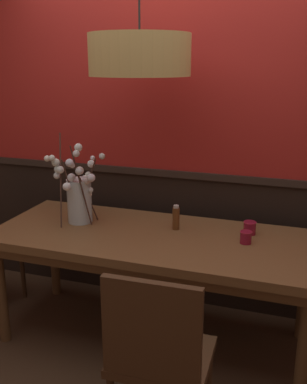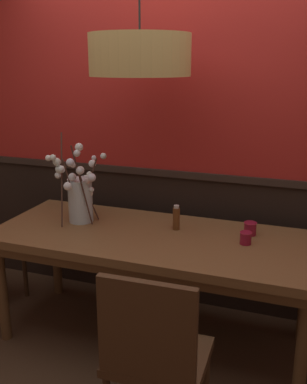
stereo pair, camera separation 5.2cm
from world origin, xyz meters
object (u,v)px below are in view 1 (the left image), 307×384
object	(u,v)px
chair_far_side_right	(223,231)
candle_holder_nearer_edge	(246,237)
vase_with_blossoms	(79,196)
candle_holder_nearer_center	(250,228)
chair_near_side_right	(158,353)
pendant_lamp	(140,55)
condiment_bottle	(176,218)
dining_table	(154,247)

from	to	relation	value
chair_far_side_right	candle_holder_nearer_edge	distance (m)	0.91
vase_with_blossoms	candle_holder_nearer_center	size ratio (longest dim) A/B	7.10
candle_holder_nearer_center	vase_with_blossoms	bearing A→B (deg)	-172.85
vase_with_blossoms	candle_holder_nearer_edge	bearing A→B (deg)	-0.80
chair_near_side_right	candle_holder_nearer_edge	bearing A→B (deg)	73.12
candle_holder_nearer_edge	pendant_lamp	bearing A→B (deg)	-178.21
chair_near_side_right	vase_with_blossoms	world-z (taller)	vase_with_blossoms
pendant_lamp	chair_far_side_right	bearing A→B (deg)	64.64
candle_holder_nearer_edge	condiment_bottle	xyz separation A→B (m)	(-0.47, 0.09, 0.04)
condiment_bottle	pendant_lamp	bearing A→B (deg)	-150.88
dining_table	chair_near_side_right	world-z (taller)	chair_near_side_right
condiment_bottle	candle_holder_nearer_edge	bearing A→B (deg)	-11.14
candle_holder_nearer_center	candle_holder_nearer_edge	size ratio (longest dim) A/B	1.09
condiment_bottle	pendant_lamp	distance (m)	1.04
vase_with_blossoms	condiment_bottle	world-z (taller)	vase_with_blossoms
condiment_bottle	pendant_lamp	size ratio (longest dim) A/B	0.14
dining_table	candle_holder_nearer_center	distance (m)	0.63
chair_far_side_right	pendant_lamp	bearing A→B (deg)	-115.36
chair_near_side_right	pendant_lamp	xyz separation A→B (m)	(-0.40, 0.87, 1.32)
dining_table	candle_holder_nearer_edge	xyz separation A→B (m)	(0.57, 0.05, 0.12)
dining_table	condiment_bottle	distance (m)	0.24
candle_holder_nearer_edge	chair_far_side_right	bearing A→B (deg)	108.38
chair_near_side_right	pendant_lamp	distance (m)	1.63
dining_table	pendant_lamp	size ratio (longest dim) A/B	1.78
chair_near_side_right	candle_holder_nearer_edge	world-z (taller)	chair_near_side_right
candle_holder_nearer_center	candle_holder_nearer_edge	world-z (taller)	candle_holder_nearer_center
candle_holder_nearer_center	chair_near_side_right	bearing A→B (deg)	-104.66
dining_table	condiment_bottle	size ratio (longest dim) A/B	12.56
dining_table	chair_near_side_right	distance (m)	0.90
chair_near_side_right	vase_with_blossoms	xyz separation A→B (m)	(-0.86, 0.90, 0.41)
vase_with_blossoms	pendant_lamp	size ratio (longest dim) A/B	0.51
chair_far_side_right	pendant_lamp	distance (m)	1.64
vase_with_blossoms	candle_holder_nearer_center	bearing A→B (deg)	7.15
condiment_bottle	chair_near_side_right	bearing A→B (deg)	-78.67
dining_table	candle_holder_nearer_edge	bearing A→B (deg)	4.64
chair_near_side_right	condiment_bottle	distance (m)	1.04
chair_near_side_right	pendant_lamp	size ratio (longest dim) A/B	0.82
vase_with_blossoms	pendant_lamp	bearing A→B (deg)	-4.52
candle_holder_nearer_edge	vase_with_blossoms	bearing A→B (deg)	179.20
dining_table	vase_with_blossoms	size ratio (longest dim) A/B	3.48
chair_near_side_right	vase_with_blossoms	distance (m)	1.31
pendant_lamp	dining_table	bearing A→B (deg)	-15.45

